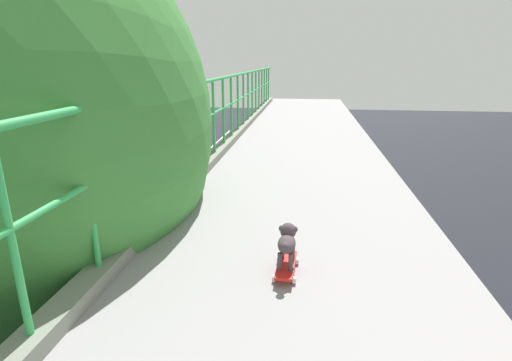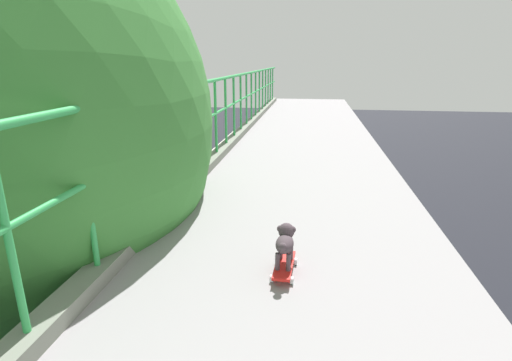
% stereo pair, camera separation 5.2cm
% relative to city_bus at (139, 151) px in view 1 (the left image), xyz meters
% --- Properties ---
extents(city_bus, '(2.76, 10.29, 3.09)m').
position_rel_city_bus_xyz_m(city_bus, '(0.00, 0.00, 0.00)').
color(city_bus, white).
rests_on(city_bus, ground).
extents(toy_skateboard, '(0.20, 0.46, 0.08)m').
position_rel_city_bus_xyz_m(toy_skateboard, '(9.94, -19.37, 3.79)').
color(toy_skateboard, red).
rests_on(toy_skateboard, overpass_deck).
extents(small_dog, '(0.16, 0.35, 0.30)m').
position_rel_city_bus_xyz_m(small_dog, '(9.94, -19.34, 4.00)').
color(small_dog, '#4B3D44').
rests_on(small_dog, toy_skateboard).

